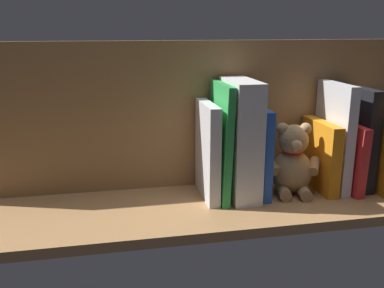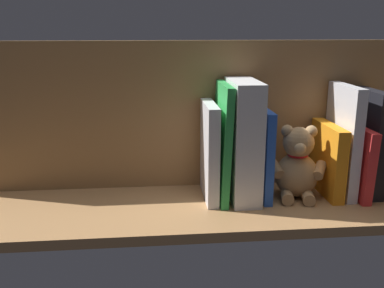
% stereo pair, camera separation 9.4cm
% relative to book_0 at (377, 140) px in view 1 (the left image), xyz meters
% --- Properties ---
extents(ground_plane, '(1.12, 0.30, 0.02)m').
position_rel_book_0_xyz_m(ground_plane, '(0.49, 0.05, -0.12)').
color(ground_plane, '#A87A4C').
extents(shelf_back_panel, '(1.12, 0.02, 0.36)m').
position_rel_book_0_xyz_m(shelf_back_panel, '(0.49, -0.08, 0.07)').
color(shelf_back_panel, olive).
rests_on(shelf_back_panel, ground_plane).
extents(book_0, '(0.02, 0.13, 0.22)m').
position_rel_book_0_xyz_m(book_0, '(0.00, 0.00, 0.00)').
color(book_0, silver).
rests_on(book_0, ground_plane).
extents(book_1, '(0.02, 0.18, 0.23)m').
position_rel_book_0_xyz_m(book_1, '(0.03, 0.02, 0.00)').
color(book_1, orange).
rests_on(book_1, ground_plane).
extents(book_2, '(0.03, 0.15, 0.25)m').
position_rel_book_0_xyz_m(book_2, '(0.06, 0.01, 0.01)').
color(book_2, black).
rests_on(book_2, ground_plane).
extents(book_3, '(0.03, 0.17, 0.17)m').
position_rel_book_0_xyz_m(book_3, '(0.10, 0.02, -0.03)').
color(book_3, red).
rests_on(book_3, ground_plane).
extents(book_4, '(0.02, 0.15, 0.26)m').
position_rel_book_0_xyz_m(book_4, '(0.13, 0.01, 0.02)').
color(book_4, silver).
rests_on(book_4, ground_plane).
extents(book_5, '(0.03, 0.16, 0.17)m').
position_rel_book_0_xyz_m(book_5, '(0.16, 0.01, -0.03)').
color(book_5, orange).
rests_on(book_5, ground_plane).
extents(teddy_bear, '(0.14, 0.12, 0.17)m').
position_rel_book_0_xyz_m(teddy_bear, '(0.24, 0.03, -0.04)').
color(teddy_bear, tan).
rests_on(teddy_bear, ground_plane).
extents(book_6, '(0.02, 0.15, 0.21)m').
position_rel_book_0_xyz_m(book_6, '(0.32, 0.01, -0.01)').
color(book_6, blue).
rests_on(book_6, ground_plane).
extents(dictionary_thick_white, '(0.06, 0.16, 0.27)m').
position_rel_book_0_xyz_m(dictionary_thick_white, '(0.37, 0.02, 0.03)').
color(dictionary_thick_white, silver).
rests_on(dictionary_thick_white, ground_plane).
extents(book_7, '(0.03, 0.16, 0.27)m').
position_rel_book_0_xyz_m(book_7, '(0.41, 0.01, 0.02)').
color(book_7, green).
rests_on(book_7, ground_plane).
extents(book_8, '(0.03, 0.15, 0.22)m').
position_rel_book_0_xyz_m(book_8, '(0.44, 0.01, -0.00)').
color(book_8, silver).
rests_on(book_8, ground_plane).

